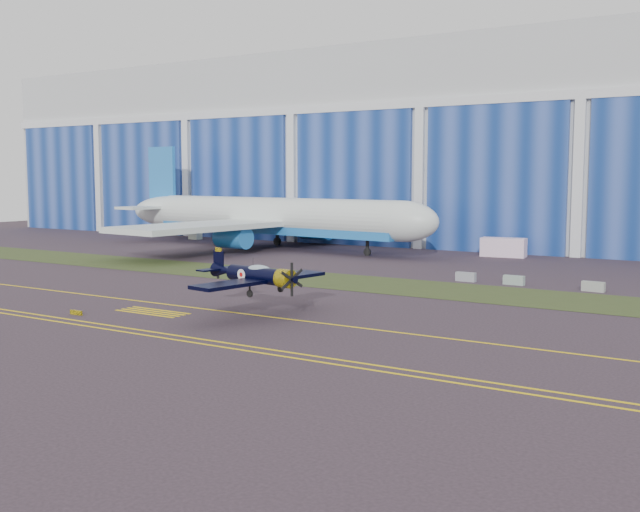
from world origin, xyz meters
The scene contains 15 objects.
ground centered at (0.00, 0.00, 0.00)m, with size 260.00×260.00×0.00m, color #382B34.
grass_median centered at (0.00, 14.00, 0.02)m, with size 260.00×10.00×0.02m, color #475128.
hangar centered at (0.00, 71.79, 14.96)m, with size 220.00×45.70×30.00m.
taxiway_centreline centered at (0.00, -5.00, 0.01)m, with size 200.00×0.20×0.02m, color yellow.
edge_line_near centered at (0.00, -14.50, 0.01)m, with size 80.00×0.20×0.02m, color yellow.
edge_line_far centered at (0.00, -13.50, 0.01)m, with size 80.00×0.20×0.02m, color yellow.
hold_short_ladder centered at (-18.00, -8.10, 0.01)m, with size 6.00×2.40×0.02m, color yellow, non-canonical shape.
guard_board_left centered at (-22.00, -12.00, 0.17)m, with size 1.20×0.15×0.35m, color yellow.
warbird centered at (-10.46, -5.03, 3.04)m, with size 11.63×13.30×3.51m.
jetliner centered at (-40.02, 38.46, 10.40)m, with size 64.64×56.59×20.81m.
shipping_container centered at (-8.09, 44.95, 1.22)m, with size 5.63×2.25×2.44m, color white.
cart centered at (-60.11, 44.53, 0.64)m, with size 2.13×1.28×1.28m, color white.
barrier_a centered at (-3.84, 20.58, 0.45)m, with size 2.00×0.60×0.90m, color gray.
barrier_b centered at (0.93, 20.74, 0.45)m, with size 2.00×0.60×0.90m, color #899D94.
barrier_c centered at (8.29, 20.43, 0.45)m, with size 2.00×0.60×0.90m, color gray.
Camera 1 is at (22.66, -49.09, 10.27)m, focal length 42.00 mm.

